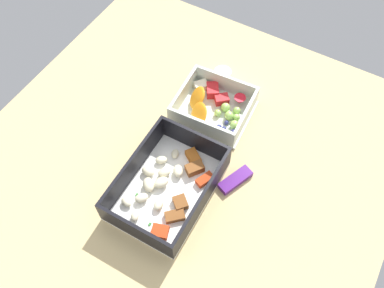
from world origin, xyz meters
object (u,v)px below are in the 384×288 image
candy_bar (235,181)px  paper_cup_liner (223,74)px  fruit_bowl (213,107)px  pasta_container (168,186)px

candy_bar → paper_cup_liner: size_ratio=1.83×
fruit_bowl → candy_bar: (12.73, 11.59, -1.27)cm
pasta_container → paper_cup_liner: bearing=-172.8°
pasta_container → fruit_bowl: pasta_container is taller
fruit_bowl → paper_cup_liner: fruit_bowl is taller
pasta_container → candy_bar: 12.75cm
pasta_container → paper_cup_liner: size_ratio=5.71×
pasta_container → paper_cup_liner: pasta_container is taller
fruit_bowl → candy_bar: fruit_bowl is taller
candy_bar → paper_cup_liner: bearing=-147.4°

